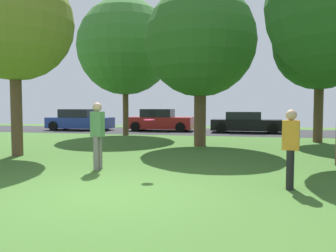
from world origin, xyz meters
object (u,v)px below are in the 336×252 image
(oak_tree_left, at_px, (320,44))
(parked_car_blue, at_px, (80,121))
(person_catcher, at_px, (98,132))
(frisbee_disc, at_px, (149,120))
(oak_tree_right, at_px, (125,47))
(person_thrower, at_px, (291,146))
(birch_tree_lone, at_px, (14,22))
(parked_car_red, at_px, (160,121))
(parked_car_black, at_px, (246,123))
(maple_tree_near, at_px, (200,42))

(oak_tree_left, xyz_separation_m, parked_car_blue, (-14.72, 5.05, -3.90))
(person_catcher, height_order, frisbee_disc, person_catcher)
(oak_tree_right, distance_m, person_thrower, 14.20)
(person_catcher, bearing_deg, frisbee_disc, 0.00)
(birch_tree_lone, bearing_deg, parked_car_red, 80.50)
(parked_car_red, distance_m, parked_car_black, 5.78)
(frisbee_disc, xyz_separation_m, parked_car_black, (2.56, 13.96, -0.74))
(birch_tree_lone, bearing_deg, frisbee_disc, -21.71)
(oak_tree_left, bearing_deg, parked_car_red, 147.94)
(maple_tree_near, height_order, parked_car_red, maple_tree_near)
(maple_tree_near, xyz_separation_m, parked_car_red, (-3.71, 8.03, -3.73))
(birch_tree_lone, bearing_deg, person_catcher, -24.89)
(oak_tree_right, xyz_separation_m, oak_tree_left, (10.10, -1.79, -0.53))
(person_catcher, bearing_deg, parked_car_black, 86.61)
(maple_tree_near, xyz_separation_m, parked_car_blue, (-9.48, 7.47, -3.74))
(oak_tree_right, height_order, parked_car_black, oak_tree_right)
(oak_tree_right, bearing_deg, parked_car_red, 73.31)
(oak_tree_right, height_order, frisbee_disc, oak_tree_right)
(maple_tree_near, height_order, oak_tree_left, maple_tree_near)
(person_thrower, relative_size, parked_car_red, 0.37)
(person_thrower, bearing_deg, parked_car_blue, -36.82)
(parked_car_blue, bearing_deg, frisbee_disc, -56.94)
(birch_tree_lone, distance_m, frisbee_disc, 6.47)
(oak_tree_left, distance_m, parked_car_black, 7.29)
(oak_tree_right, xyz_separation_m, person_catcher, (2.83, -10.17, -4.10))
(oak_tree_left, bearing_deg, person_catcher, -130.93)
(oak_tree_right, height_order, parked_car_red, oak_tree_right)
(oak_tree_right, distance_m, parked_car_blue, 7.18)
(person_catcher, relative_size, parked_car_red, 0.41)
(maple_tree_near, relative_size, parked_car_black, 1.52)
(oak_tree_left, xyz_separation_m, parked_car_red, (-8.95, 5.61, -3.89))
(birch_tree_lone, distance_m, parked_car_red, 13.00)
(parked_car_blue, distance_m, parked_car_red, 5.80)
(maple_tree_near, bearing_deg, oak_tree_right, 139.07)
(oak_tree_right, bearing_deg, person_thrower, -56.28)
(maple_tree_near, relative_size, parked_car_blue, 1.48)
(frisbee_disc, bearing_deg, oak_tree_right, 112.45)
(oak_tree_right, relative_size, parked_car_blue, 1.72)
(parked_car_blue, height_order, parked_car_black, parked_car_blue)
(oak_tree_left, height_order, frisbee_disc, oak_tree_left)
(parked_car_red, bearing_deg, oak_tree_left, -32.06)
(maple_tree_near, distance_m, person_thrower, 8.35)
(oak_tree_right, xyz_separation_m, parked_car_red, (1.14, 3.82, -4.41))
(parked_car_blue, distance_m, parked_car_black, 11.53)
(parked_car_blue, height_order, parked_car_red, parked_car_red)
(parked_car_red, bearing_deg, frisbee_disc, -77.40)
(oak_tree_left, bearing_deg, frisbee_disc, -123.32)
(person_catcher, bearing_deg, person_thrower, -0.00)
(parked_car_black, bearing_deg, birch_tree_lone, -123.35)
(oak_tree_right, bearing_deg, maple_tree_near, -40.93)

